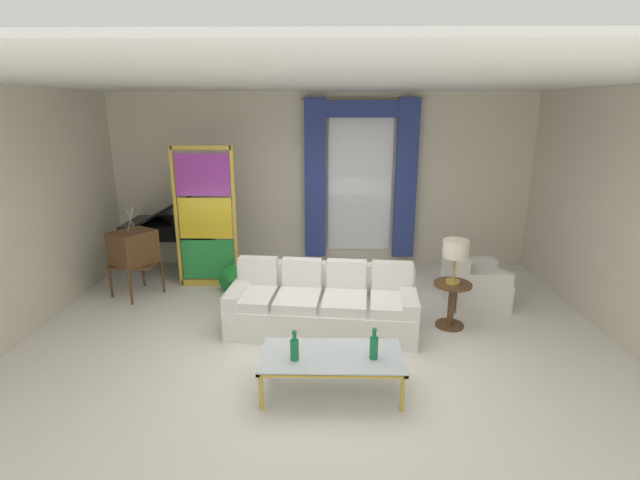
% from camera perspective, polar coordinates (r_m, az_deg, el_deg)
% --- Properties ---
extents(ground_plane, '(16.00, 16.00, 0.00)m').
position_cam_1_polar(ground_plane, '(5.69, -0.31, -12.75)').
color(ground_plane, white).
extents(wall_rear, '(8.00, 0.12, 3.00)m').
position_cam_1_polar(wall_rear, '(8.15, 0.16, 7.23)').
color(wall_rear, beige).
rests_on(wall_rear, ground).
extents(wall_left, '(0.12, 7.00, 3.00)m').
position_cam_1_polar(wall_left, '(6.86, -32.49, 3.08)').
color(wall_left, beige).
rests_on(wall_left, ground).
extents(wall_right, '(0.12, 7.00, 3.00)m').
position_cam_1_polar(wall_right, '(6.73, 32.77, 2.84)').
color(wall_right, beige).
rests_on(wall_right, ground).
extents(ceiling_slab, '(8.00, 7.60, 0.04)m').
position_cam_1_polar(ceiling_slab, '(5.80, -0.17, 18.78)').
color(ceiling_slab, white).
extents(curtained_window, '(2.00, 0.17, 2.70)m').
position_cam_1_polar(curtained_window, '(7.97, 5.03, 8.72)').
color(curtained_window, white).
rests_on(curtained_window, ground).
extents(couch_white_long, '(2.41, 1.13, 0.86)m').
position_cam_1_polar(couch_white_long, '(5.98, 0.34, -7.99)').
color(couch_white_long, white).
rests_on(couch_white_long, ground).
extents(coffee_table, '(1.39, 0.67, 0.41)m').
position_cam_1_polar(coffee_table, '(4.68, 1.44, -14.27)').
color(coffee_table, silver).
rests_on(coffee_table, ground).
extents(bottle_blue_decanter, '(0.08, 0.08, 0.32)m').
position_cam_1_polar(bottle_blue_decanter, '(4.57, 6.64, -12.83)').
color(bottle_blue_decanter, '#196B3D').
rests_on(bottle_blue_decanter, coffee_table).
extents(bottle_crystal_tall, '(0.08, 0.08, 0.31)m').
position_cam_1_polar(bottle_crystal_tall, '(4.53, -3.15, -13.12)').
color(bottle_crystal_tall, '#196B3D').
rests_on(bottle_crystal_tall, coffee_table).
extents(vintage_tv, '(0.74, 0.77, 1.35)m').
position_cam_1_polar(vintage_tv, '(7.38, -21.93, -1.02)').
color(vintage_tv, brown).
rests_on(vintage_tv, ground).
extents(armchair_white, '(0.83, 0.83, 0.80)m').
position_cam_1_polar(armchair_white, '(7.05, 18.06, -5.17)').
color(armchair_white, white).
rests_on(armchair_white, ground).
extents(stained_glass_divider, '(0.95, 0.05, 2.20)m').
position_cam_1_polar(stained_glass_divider, '(7.34, -13.86, 2.28)').
color(stained_glass_divider, gold).
rests_on(stained_glass_divider, ground).
extents(peacock_figurine, '(0.44, 0.60, 0.50)m').
position_cam_1_polar(peacock_figurine, '(7.14, -10.81, -4.98)').
color(peacock_figurine, beige).
rests_on(peacock_figurine, ground).
extents(round_side_table, '(0.48, 0.48, 0.59)m').
position_cam_1_polar(round_side_table, '(6.22, 15.84, -7.18)').
color(round_side_table, brown).
rests_on(round_side_table, ground).
extents(table_lamp_brass, '(0.32, 0.32, 0.57)m').
position_cam_1_polar(table_lamp_brass, '(5.99, 16.32, -1.25)').
color(table_lamp_brass, '#B29338').
rests_on(table_lamp_brass, round_side_table).
extents(grand_piano, '(1.50, 1.10, 1.40)m').
position_cam_1_polar(grand_piano, '(8.30, -17.44, 1.72)').
color(grand_piano, black).
rests_on(grand_piano, ground).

